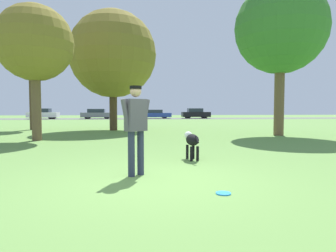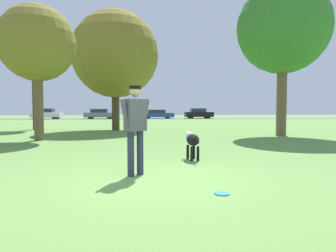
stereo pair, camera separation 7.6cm
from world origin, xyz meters
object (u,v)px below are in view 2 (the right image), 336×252
(tree_near_right, at_px, (283,28))
(parked_car_grey, at_px, (100,114))
(parked_car_blue, at_px, (157,114))
(person, at_px, (135,123))
(tree_far_left, at_px, (35,53))
(dog, at_px, (192,141))
(tree_mid_center, at_px, (115,54))
(parked_car_white, at_px, (46,114))
(tree_near_left, at_px, (37,44))
(parked_car_black, at_px, (199,113))
(frisbee, at_px, (222,193))

(tree_near_right, bearing_deg, parked_car_grey, 114.61)
(parked_car_grey, xyz_separation_m, parked_car_blue, (7.67, 0.46, -0.05))
(person, distance_m, tree_far_left, 15.58)
(dog, distance_m, parked_car_blue, 33.76)
(tree_far_left, xyz_separation_m, tree_mid_center, (5.01, -1.06, -0.20))
(person, distance_m, dog, 2.26)
(parked_car_white, height_order, parked_car_blue, parked_car_white)
(tree_near_right, distance_m, parked_car_blue, 27.98)
(parked_car_grey, bearing_deg, tree_mid_center, -80.40)
(tree_far_left, height_order, tree_near_left, tree_far_left)
(tree_near_left, relative_size, parked_car_black, 1.39)
(dog, distance_m, parked_car_black, 34.49)
(tree_far_left, bearing_deg, parked_car_grey, 87.21)
(person, bearing_deg, tree_near_left, 84.20)
(parked_car_white, bearing_deg, parked_car_blue, 2.48)
(dog, height_order, parked_car_white, parked_car_white)
(tree_far_left, distance_m, parked_car_black, 26.56)
(dog, relative_size, parked_car_white, 0.24)
(dog, bearing_deg, parked_car_blue, -8.26)
(frisbee, relative_size, tree_mid_center, 0.03)
(frisbee, height_order, parked_car_blue, parked_car_blue)
(tree_near_left, xyz_separation_m, parked_car_white, (-8.33, 28.05, -3.21))
(dog, relative_size, tree_near_left, 0.17)
(dog, distance_m, tree_mid_center, 11.98)
(tree_near_left, distance_m, tree_mid_center, 6.33)
(frisbee, bearing_deg, parked_car_grey, 100.48)
(tree_near_left, relative_size, tree_near_right, 0.74)
(tree_far_left, relative_size, parked_car_blue, 1.37)
(tree_mid_center, distance_m, parked_car_grey, 23.07)
(dog, bearing_deg, parked_car_grey, 4.77)
(person, distance_m, tree_mid_center, 13.18)
(dog, distance_m, parked_car_white, 35.96)
(tree_mid_center, distance_m, parked_car_white, 25.15)
(parked_car_white, bearing_deg, frisbee, -68.91)
(dog, distance_m, frisbee, 3.13)
(parked_car_grey, bearing_deg, frisbee, -79.97)
(parked_car_blue, bearing_deg, parked_car_white, 179.68)
(dog, xyz_separation_m, tree_far_left, (-7.84, 11.96, 4.28))
(frisbee, xyz_separation_m, tree_far_left, (-7.77, 15.05, 4.75))
(tree_near_right, height_order, parked_car_white, tree_near_right)
(dog, relative_size, tree_mid_center, 0.13)
(parked_car_black, bearing_deg, tree_near_right, -93.27)
(frisbee, distance_m, parked_car_blue, 36.85)
(parked_car_blue, bearing_deg, parked_car_grey, -178.95)
(person, height_order, parked_car_white, person)
(parked_car_black, bearing_deg, tree_mid_center, -113.24)
(dog, relative_size, tree_near_right, 0.13)
(tree_mid_center, xyz_separation_m, parked_car_white, (-10.93, 22.32, -3.87))
(tree_near_left, bearing_deg, person, -59.52)
(frisbee, bearing_deg, parked_car_blue, 88.53)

